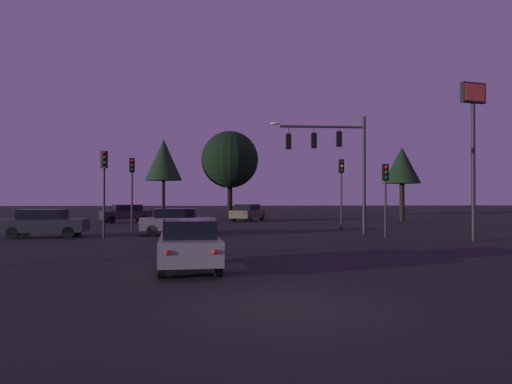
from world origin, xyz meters
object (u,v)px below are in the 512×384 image
Objects in this scene: car_crossing_left at (177,221)px; tree_behind_sign at (164,160)px; traffic_signal_mast_arm at (335,153)px; store_sign_illuminated at (473,126)px; traffic_light_far_side at (104,177)px; tree_left_far at (402,166)px; car_crossing_right at (45,223)px; traffic_light_corner_left at (341,180)px; traffic_light_corner_right at (386,185)px; car_far_lane at (126,213)px; car_parked_lot at (248,212)px; car_nearside_lane at (189,244)px; tree_center_horizon at (230,160)px; traffic_light_median at (132,180)px.

tree_behind_sign reaches higher than car_crossing_left.
traffic_signal_mast_arm is 0.88× the size of store_sign_illuminated.
traffic_light_far_side is 29.04m from tree_left_far.
traffic_signal_mast_arm is 24.83m from tree_behind_sign.
traffic_light_corner_left is at bearing 15.42° from car_crossing_right.
tree_behind_sign is (-14.58, 24.00, 3.09)m from traffic_light_corner_right.
car_parked_lot is (10.42, 1.61, 0.00)m from car_far_lane.
traffic_light_corner_left is 1.09× the size of car_nearside_lane.
car_crossing_right is at bearing -113.71° from tree_center_horizon.
tree_center_horizon is (-15.73, 7.02, 1.00)m from tree_left_far.
tree_behind_sign is (2.23, 7.75, 5.11)m from car_far_lane.
tree_behind_sign is (3.69, 22.58, 5.11)m from car_crossing_right.
tree_behind_sign reaches higher than tree_left_far.
car_far_lane is (-16.81, 16.25, -2.03)m from traffic_light_corner_right.
traffic_signal_mast_arm is at bearing -59.88° from tree_behind_sign.
car_parked_lot is (-6.40, 17.86, -2.02)m from traffic_light_corner_right.
traffic_light_far_side is 26.10m from tree_center_horizon.
car_far_lane is at bearing 96.86° from traffic_light_far_side.
traffic_light_corner_right is 0.90× the size of car_crossing_left.
store_sign_illuminated is at bearing 32.15° from car_nearside_lane.
car_crossing_right and car_parked_lot have the same top height.
store_sign_illuminated is (18.08, -8.08, 2.41)m from traffic_light_median.
traffic_signal_mast_arm is 1.49× the size of traffic_light_median.
traffic_light_median is at bearing 85.57° from traffic_light_far_side.
traffic_light_far_side is 0.51× the size of tree_center_horizon.
tree_behind_sign is at bearing 80.72° from car_crossing_right.
traffic_light_far_side reaches higher than traffic_light_corner_right.
car_nearside_lane is at bearing -119.89° from traffic_signal_mast_arm.
car_crossing_left is at bearing -107.70° from car_parked_lot.
tree_center_horizon is at bearing 101.43° from car_parked_lot.
car_nearside_lane is at bearing -117.80° from traffic_light_corner_left.
traffic_light_median is 6.29m from car_crossing_right.
store_sign_illuminated is (3.64, -2.34, 2.86)m from traffic_light_corner_right.
car_crossing_left is 7.03m from car_crossing_right.
store_sign_illuminated reaches higher than car_crossing_left.
traffic_light_far_side is at bearing 114.98° from car_nearside_lane.
traffic_light_corner_left is 20.35m from tree_center_horizon.
car_parked_lot is (3.39, 28.64, 0.00)m from car_nearside_lane.
traffic_signal_mast_arm reaches higher than traffic_light_far_side.
car_nearside_lane is at bearing -93.07° from tree_center_horizon.
traffic_signal_mast_arm is at bearing 0.67° from car_crossing_left.
traffic_light_corner_right is 14.70m from car_nearside_lane.
car_crossing_right is 20.29m from car_parked_lot.
traffic_light_far_side is 1.07× the size of car_nearside_lane.
store_sign_illuminated reaches higher than traffic_light_median.
tree_behind_sign reaches higher than traffic_light_far_side.
traffic_light_median is 0.68× the size of tree_left_far.
traffic_signal_mast_arm is 20.48m from car_far_lane.
car_nearside_lane is at bearing -82.15° from tree_behind_sign.
traffic_light_far_side is 19.79m from car_parked_lot.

